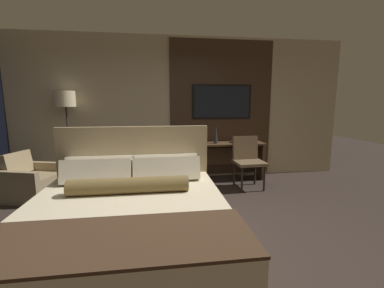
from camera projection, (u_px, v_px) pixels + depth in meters
name	position (u px, v px, depth m)	size (l,w,h in m)	color
ground_plane	(183.00, 245.00, 2.79)	(16.00, 16.00, 0.00)	#332823
wall_back_tv_panel	(176.00, 109.00, 5.12)	(7.20, 0.09, 2.80)	#BCAD8E
bed	(129.00, 221.00, 2.58)	(1.96, 2.12, 1.22)	#33281E
desk	(223.00, 155.00, 5.14)	(1.58, 0.46, 0.74)	brown
tv	(222.00, 102.00, 5.15)	(1.20, 0.04, 0.67)	black
desk_chair	(247.00, 157.00, 4.63)	(0.53, 0.53, 0.92)	brown
armchair_by_window	(32.00, 183.00, 4.13)	(0.86, 0.88, 0.75)	#998460
floor_lamp	(66.00, 107.00, 4.59)	(0.34, 0.34, 1.73)	#282623
vase_tall	(216.00, 134.00, 4.96)	(0.08, 0.08, 0.37)	#333338
vase_short	(192.00, 139.00, 4.93)	(0.12, 0.12, 0.18)	#333338
book	(236.00, 142.00, 5.09)	(0.26, 0.22, 0.03)	#332D28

